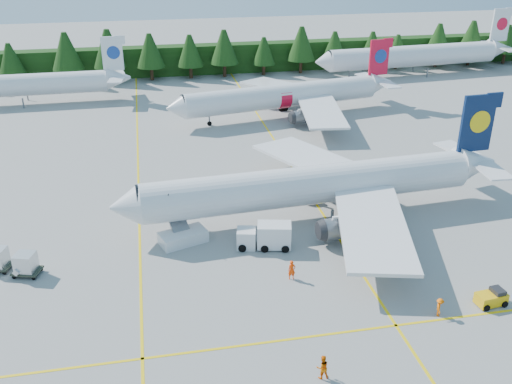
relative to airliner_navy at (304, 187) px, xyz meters
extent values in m
plane|color=gray|center=(-3.55, -13.38, -3.71)|extent=(320.00, 320.00, 0.00)
cube|color=yellow|center=(-17.55, 6.62, -3.70)|extent=(0.25, 120.00, 0.01)
cube|color=yellow|center=(2.45, 6.62, -3.70)|extent=(0.25, 120.00, 0.01)
cube|color=yellow|center=(-3.55, -19.38, -3.70)|extent=(80.00, 0.25, 0.01)
cube|color=black|center=(-3.55, 68.62, -0.71)|extent=(220.00, 4.00, 6.00)
cylinder|color=silver|center=(0.69, 0.05, 0.09)|extent=(36.03, 6.66, 4.22)
cone|color=silver|center=(-18.65, -1.28, 0.09)|extent=(3.23, 4.41, 4.22)
cube|color=#08193D|center=(20.14, 1.38, 5.36)|extent=(4.02, 0.64, 6.53)
cube|color=silver|center=(3.23, 9.20, -0.55)|extent=(11.77, 17.02, 1.20)
cylinder|color=slate|center=(1.32, 6.22, -2.02)|extent=(3.73, 2.45, 2.21)
cube|color=silver|center=(4.46, -8.67, -0.55)|extent=(9.98, 16.87, 1.20)
cylinder|color=slate|center=(2.16, -5.98, -2.02)|extent=(3.73, 2.45, 2.21)
cylinder|color=slate|center=(-12.89, -0.88, -2.81)|extent=(0.25, 0.25, 1.79)
cylinder|color=silver|center=(6.20, 35.59, -0.19)|extent=(33.39, 10.05, 3.91)
cone|color=silver|center=(-11.48, 32.23, -0.19)|extent=(3.42, 4.35, 3.91)
cube|color=red|center=(23.97, 38.97, 4.70)|extent=(3.71, 1.03, 6.06)
cube|color=silver|center=(7.53, 44.30, -0.77)|extent=(12.20, 15.68, 1.11)
cylinder|color=slate|center=(6.10, 41.34, -2.14)|extent=(3.65, 2.64, 2.05)
cube|color=silver|center=(10.64, 27.97, -0.77)|extent=(7.67, 15.29, 1.11)
cylinder|color=slate|center=(8.22, 30.20, -2.14)|extent=(3.65, 2.64, 2.05)
cylinder|color=slate|center=(-6.21, 33.23, -2.88)|extent=(0.23, 0.23, 1.66)
cylinder|color=silver|center=(-38.83, 51.39, -0.24)|extent=(32.76, 4.41, 3.85)
cube|color=silver|center=(-21.04, 51.70, 4.56)|extent=(3.66, 0.40, 5.96)
cylinder|color=silver|center=(39.90, 58.62, 0.26)|extent=(37.65, 7.35, 4.40)
cone|color=silver|center=(19.71, 57.02, 0.26)|extent=(3.42, 4.63, 4.40)
cube|color=silver|center=(60.20, 60.23, 5.76)|extent=(4.20, 0.71, 6.82)
cylinder|color=slate|center=(25.72, 57.49, -2.83)|extent=(0.26, 0.26, 1.76)
cube|color=silver|center=(-13.21, -2.92, -3.10)|extent=(5.16, 3.80, 1.21)
cube|color=slate|center=(-13.93, -0.83, -1.17)|extent=(3.10, 4.73, 3.27)
cube|color=slate|center=(-14.65, 1.25, 0.31)|extent=(2.30, 1.90, 0.13)
cube|color=white|center=(-7.13, -4.98, -2.74)|extent=(2.19, 2.19, 1.93)
cube|color=black|center=(-7.13, -4.98, -2.29)|extent=(1.90, 2.04, 0.83)
cube|color=white|center=(-4.44, -5.58, -2.33)|extent=(3.66, 2.69, 2.38)
cube|color=#E8AD0C|center=(11.41, -18.26, -3.12)|extent=(2.65, 1.61, 0.99)
cube|color=black|center=(11.95, -18.20, -2.49)|extent=(1.02, 1.26, 0.45)
cube|color=#323829|center=(-27.68, -6.04, -3.27)|extent=(2.84, 2.48, 0.15)
cube|color=silver|center=(-27.68, -6.04, -2.35)|extent=(2.09, 2.06, 1.69)
imported|color=#FF3D05|center=(-4.11, -11.33, -2.78)|extent=(0.69, 0.46, 1.86)
imported|color=#F16605|center=(-5.09, -23.78, -2.76)|extent=(0.95, 0.76, 1.90)
imported|color=#FF6405|center=(6.39, -18.85, -2.89)|extent=(0.71, 0.81, 1.64)
camera|label=1|loc=(-15.61, -53.22, 25.43)|focal=40.00mm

